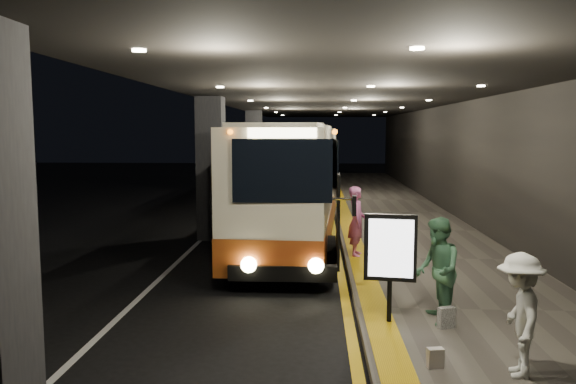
{
  "coord_description": "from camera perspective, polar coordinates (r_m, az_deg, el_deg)",
  "views": [
    {
      "loc": [
        1.77,
        -13.17,
        3.36
      ],
      "look_at": [
        0.99,
        2.02,
        1.7
      ],
      "focal_mm": 35.0,
      "sensor_mm": 36.0,
      "label": 1
    }
  ],
  "objects": [
    {
      "name": "passenger_waiting_green",
      "position": [
        9.79,
        14.94,
        -7.7
      ],
      "size": [
        0.54,
        0.87,
        1.78
      ],
      "primitive_type": "imported",
      "rotation": [
        0.0,
        0.0,
        -1.56
      ],
      "color": "#447A57",
      "rests_on": "sidewalk"
    },
    {
      "name": "bag_polka",
      "position": [
        9.75,
        15.79,
        -12.18
      ],
      "size": [
        0.31,
        0.22,
        0.34
      ],
      "primitive_type": "cube",
      "rotation": [
        0.0,
        0.0,
        0.4
      ],
      "color": "black",
      "rests_on": "sidewalk"
    },
    {
      "name": "tactile_strip",
      "position": [
        18.48,
        6.27,
        -3.79
      ],
      "size": [
        0.5,
        50.0,
        0.01
      ],
      "primitive_type": "cube",
      "color": "gold",
      "rests_on": "sidewalk"
    },
    {
      "name": "canopy",
      "position": [
        18.23,
        5.32,
        10.1
      ],
      "size": [
        9.0,
        50.0,
        0.4
      ],
      "primitive_type": "cube",
      "color": "black",
      "rests_on": "support_columns"
    },
    {
      "name": "support_columns",
      "position": [
        17.52,
        -7.82,
        2.37
      ],
      "size": [
        0.8,
        24.8,
        4.4
      ],
      "color": "black",
      "rests_on": "ground"
    },
    {
      "name": "passenger_waiting_white",
      "position": [
        8.08,
        22.48,
        -11.46
      ],
      "size": [
        0.67,
        1.13,
        1.64
      ],
      "primitive_type": "imported",
      "rotation": [
        0.0,
        0.0,
        -1.75
      ],
      "color": "silver",
      "rests_on": "sidewalk"
    },
    {
      "name": "coach_main",
      "position": [
        16.56,
        0.56,
        0.29
      ],
      "size": [
        2.87,
        11.1,
        3.43
      ],
      "rotation": [
        0.0,
        0.0,
        -0.06
      ],
      "color": "beige",
      "rests_on": "ground"
    },
    {
      "name": "bag_plain",
      "position": [
        8.21,
        14.74,
        -15.98
      ],
      "size": [
        0.23,
        0.16,
        0.27
      ],
      "primitive_type": "cube",
      "rotation": [
        0.0,
        0.0,
        0.17
      ],
      "color": "beige",
      "rests_on": "sidewalk"
    },
    {
      "name": "stanchion_post",
      "position": [
        12.34,
        8.2,
        -6.43
      ],
      "size": [
        0.05,
        0.05,
        1.04
      ],
      "primitive_type": "cylinder",
      "color": "black",
      "rests_on": "sidewalk"
    },
    {
      "name": "ground",
      "position": [
        13.71,
        -4.6,
        -7.98
      ],
      "size": [
        90.0,
        90.0,
        0.0
      ],
      "primitive_type": "plane",
      "color": "black"
    },
    {
      "name": "kerb_stripe_yellow",
      "position": [
        18.49,
        4.71,
        -4.25
      ],
      "size": [
        0.18,
        50.0,
        0.01
      ],
      "primitive_type": "cube",
      "color": "gold",
      "rests_on": "ground"
    },
    {
      "name": "terminal_wall",
      "position": [
        18.91,
        19.07,
        4.8
      ],
      "size": [
        0.1,
        50.0,
        6.0
      ],
      "primitive_type": "cube",
      "color": "black",
      "rests_on": "ground"
    },
    {
      "name": "sidewalk",
      "position": [
        18.71,
        12.1,
        -4.02
      ],
      "size": [
        4.5,
        50.0,
        0.15
      ],
      "primitive_type": "cube",
      "color": "#514C44",
      "rests_on": "ground"
    },
    {
      "name": "passenger_boarding",
      "position": [
        14.55,
        6.99,
        -2.96
      ],
      "size": [
        0.5,
        0.7,
        1.8
      ],
      "primitive_type": "imported",
      "rotation": [
        0.0,
        0.0,
        1.47
      ],
      "color": "#C55C9B",
      "rests_on": "sidewalk"
    },
    {
      "name": "info_sign",
      "position": [
        9.54,
        10.36,
        -5.8
      ],
      "size": [
        0.87,
        0.24,
        1.84
      ],
      "rotation": [
        0.0,
        0.0,
        -0.15
      ],
      "color": "black",
      "rests_on": "sidewalk"
    },
    {
      "name": "coach_second",
      "position": [
        30.93,
        1.58,
        3.23
      ],
      "size": [
        2.45,
        11.54,
        3.62
      ],
      "rotation": [
        0.0,
        0.0,
        0.0
      ],
      "color": "beige",
      "rests_on": "ground"
    },
    {
      "name": "lane_line_white",
      "position": [
        18.82,
        -8.05,
        -4.1
      ],
      "size": [
        0.12,
        50.0,
        0.01
      ],
      "primitive_type": "cube",
      "color": "silver",
      "rests_on": "ground"
    }
  ]
}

